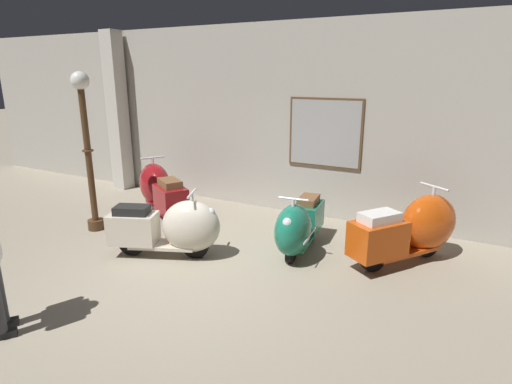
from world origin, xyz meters
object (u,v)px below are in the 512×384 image
object	(u,v)px
scooter_0	(159,189)
scooter_2	(298,226)
scooter_1	(173,228)
scooter_3	(413,228)
lamppost	(87,143)

from	to	relation	value
scooter_0	scooter_2	distance (m)	3.21
scooter_1	scooter_3	distance (m)	3.56
scooter_1	scooter_3	world-z (taller)	scooter_3
scooter_1	scooter_3	size ratio (longest dim) A/B	0.96
scooter_1	scooter_3	bearing A→B (deg)	3.43
scooter_3	lamppost	bearing A→B (deg)	139.18
scooter_3	scooter_1	bearing A→B (deg)	151.04
scooter_2	scooter_1	bearing A→B (deg)	-64.87
scooter_0	lamppost	world-z (taller)	lamppost
scooter_0	scooter_3	size ratio (longest dim) A/B	0.99
lamppost	scooter_2	bearing A→B (deg)	11.68
scooter_1	scooter_2	bearing A→B (deg)	9.06
scooter_2	scooter_3	xyz separation A→B (m)	(1.59, 0.57, 0.06)
scooter_0	scooter_1	size ratio (longest dim) A/B	1.03
scooter_3	lamppost	distance (m)	5.46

